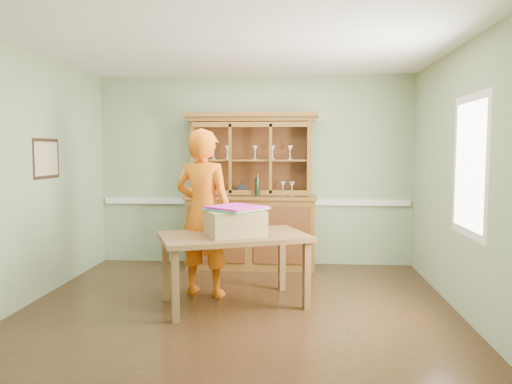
# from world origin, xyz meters

# --- Properties ---
(floor) EXTENTS (4.50, 4.50, 0.00)m
(floor) POSITION_xyz_m (0.00, 0.00, 0.00)
(floor) COLOR #442815
(floor) RESTS_ON ground
(ceiling) EXTENTS (4.50, 4.50, 0.00)m
(ceiling) POSITION_xyz_m (0.00, 0.00, 2.70)
(ceiling) COLOR white
(ceiling) RESTS_ON wall_back
(wall_back) EXTENTS (4.50, 0.00, 4.50)m
(wall_back) POSITION_xyz_m (0.00, 2.00, 1.35)
(wall_back) COLOR #8FA77D
(wall_back) RESTS_ON floor
(wall_left) EXTENTS (0.00, 4.00, 4.00)m
(wall_left) POSITION_xyz_m (-2.25, 0.00, 1.35)
(wall_left) COLOR #8FA77D
(wall_left) RESTS_ON floor
(wall_right) EXTENTS (0.00, 4.00, 4.00)m
(wall_right) POSITION_xyz_m (2.25, 0.00, 1.35)
(wall_right) COLOR #8FA77D
(wall_right) RESTS_ON floor
(wall_front) EXTENTS (4.50, 0.00, 4.50)m
(wall_front) POSITION_xyz_m (0.00, -2.00, 1.35)
(wall_front) COLOR #8FA77D
(wall_front) RESTS_ON floor
(chair_rail) EXTENTS (4.41, 0.05, 0.08)m
(chair_rail) POSITION_xyz_m (0.00, 1.98, 0.90)
(chair_rail) COLOR white
(chair_rail) RESTS_ON wall_back
(framed_map) EXTENTS (0.03, 0.60, 0.46)m
(framed_map) POSITION_xyz_m (-2.23, 0.30, 1.55)
(framed_map) COLOR black
(framed_map) RESTS_ON wall_left
(window_panel) EXTENTS (0.03, 0.96, 1.36)m
(window_panel) POSITION_xyz_m (2.23, -0.30, 1.50)
(window_panel) COLOR white
(window_panel) RESTS_ON wall_right
(china_hutch) EXTENTS (1.84, 0.61, 2.16)m
(china_hutch) POSITION_xyz_m (-0.03, 1.76, 0.76)
(china_hutch) COLOR brown
(china_hutch) RESTS_ON floor
(dining_table) EXTENTS (1.75, 1.41, 0.76)m
(dining_table) POSITION_xyz_m (-0.06, 0.01, 0.67)
(dining_table) COLOR brown
(dining_table) RESTS_ON floor
(cardboard_box) EXTENTS (0.70, 0.64, 0.26)m
(cardboard_box) POSITION_xyz_m (-0.03, -0.06, 0.89)
(cardboard_box) COLOR tan
(cardboard_box) RESTS_ON dining_table
(kite_stack) EXTENTS (0.69, 0.69, 0.04)m
(kite_stack) POSITION_xyz_m (-0.02, -0.01, 1.04)
(kite_stack) COLOR green
(kite_stack) RESTS_ON cardboard_box
(person) EXTENTS (0.79, 0.63, 1.88)m
(person) POSITION_xyz_m (-0.44, 0.36, 0.94)
(person) COLOR orange
(person) RESTS_ON floor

